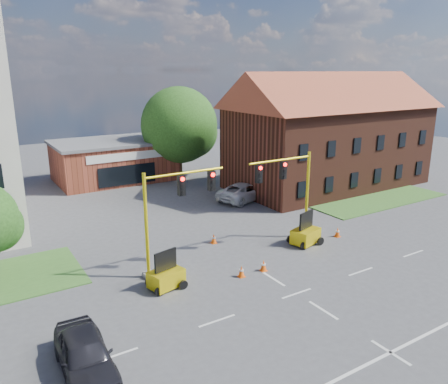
# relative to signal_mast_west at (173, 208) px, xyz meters

# --- Properties ---
(ground) EXTENTS (120.00, 120.00, 0.00)m
(ground) POSITION_rel_signal_mast_west_xyz_m (4.36, -6.00, -3.92)
(ground) COLOR #424245
(ground) RESTS_ON ground
(grass_verge_ne) EXTENTS (14.00, 4.00, 0.08)m
(grass_verge_ne) POSITION_rel_signal_mast_west_xyz_m (22.36, 3.00, -3.88)
(grass_verge_ne) COLOR #325A21
(grass_verge_ne) RESTS_ON ground
(lane_markings) EXTENTS (60.00, 36.00, 0.01)m
(lane_markings) POSITION_rel_signal_mast_west_xyz_m (4.36, -9.00, -3.91)
(lane_markings) COLOR silver
(lane_markings) RESTS_ON ground
(brick_shop) EXTENTS (12.40, 8.40, 4.30)m
(brick_shop) POSITION_rel_signal_mast_west_xyz_m (4.36, 23.99, -1.76)
(brick_shop) COLOR maroon
(brick_shop) RESTS_ON ground
(townhouse_row) EXTENTS (21.00, 11.00, 11.50)m
(townhouse_row) POSITION_rel_signal_mast_west_xyz_m (22.36, 10.00, 2.01)
(townhouse_row) COLOR #4C2316
(townhouse_row) RESTS_ON ground
(tree_large) EXTENTS (8.68, 8.27, 9.95)m
(tree_large) POSITION_rel_signal_mast_west_xyz_m (11.28, 21.08, 1.66)
(tree_large) COLOR #392614
(tree_large) RESTS_ON ground
(signal_mast_west) EXTENTS (5.30, 0.60, 6.20)m
(signal_mast_west) POSITION_rel_signal_mast_west_xyz_m (0.00, 0.00, 0.00)
(signal_mast_west) COLOR gray
(signal_mast_west) RESTS_ON ground
(signal_mast_east) EXTENTS (5.30, 0.60, 6.20)m
(signal_mast_east) POSITION_rel_signal_mast_west_xyz_m (8.71, 0.00, 0.00)
(signal_mast_east) COLOR gray
(signal_mast_east) RESTS_ON ground
(trailer_west) EXTENTS (2.07, 1.62, 2.09)m
(trailer_west) POSITION_rel_signal_mast_west_xyz_m (-1.30, -1.67, -3.27)
(trailer_west) COLOR yellow
(trailer_west) RESTS_ON ground
(trailer_east) EXTENTS (2.24, 1.80, 2.23)m
(trailer_east) POSITION_rel_signal_mast_west_xyz_m (9.48, -0.99, -3.22)
(trailer_east) COLOR yellow
(trailer_east) RESTS_ON ground
(cone_a) EXTENTS (0.40, 0.40, 0.70)m
(cone_a) POSITION_rel_signal_mast_west_xyz_m (2.93, -2.79, -3.58)
(cone_a) COLOR #FD590D
(cone_a) RESTS_ON ground
(cone_b) EXTENTS (0.40, 0.40, 0.70)m
(cone_b) POSITION_rel_signal_mast_west_xyz_m (4.18, 2.44, -3.58)
(cone_b) COLOR #FD590D
(cone_b) RESTS_ON ground
(cone_c) EXTENTS (0.40, 0.40, 0.70)m
(cone_c) POSITION_rel_signal_mast_west_xyz_m (4.50, -2.83, -3.58)
(cone_c) COLOR #FD590D
(cone_c) RESTS_ON ground
(cone_d) EXTENTS (0.40, 0.40, 0.70)m
(cone_d) POSITION_rel_signal_mast_west_xyz_m (12.36, -1.21, -3.58)
(cone_d) COLOR #FD590D
(cone_d) RESTS_ON ground
(pickup_white) EXTENTS (6.30, 4.19, 1.61)m
(pickup_white) POSITION_rel_signal_mast_west_xyz_m (11.96, 9.97, -3.12)
(pickup_white) COLOR silver
(pickup_white) RESTS_ON ground
(sedan_dark) EXTENTS (2.17, 4.88, 1.63)m
(sedan_dark) POSITION_rel_signal_mast_west_xyz_m (-6.95, -6.41, -3.10)
(sedan_dark) COLOR black
(sedan_dark) RESTS_ON ground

